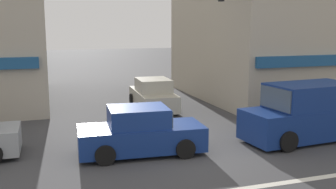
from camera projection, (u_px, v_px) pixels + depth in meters
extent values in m
plane|color=#3D3D3F|center=(172.00, 152.00, 13.27)|extent=(120.00, 120.00, 0.00)
cube|color=#B7AD99|center=(293.00, 3.00, 23.45)|extent=(11.73, 10.52, 11.07)
cylinder|color=#4C3823|center=(257.00, 79.00, 21.13)|extent=(0.32, 0.32, 2.78)
sphere|color=#28602D|center=(259.00, 24.00, 20.64)|extent=(3.96, 3.96, 3.96)
cylinder|color=brown|center=(242.00, 37.00, 23.26)|extent=(0.22, 0.22, 7.03)
cylinder|color=#47474C|center=(279.00, 49.00, 18.62)|extent=(0.18, 0.18, 6.20)
cube|color=#B7B29E|center=(153.00, 99.00, 19.89)|extent=(1.90, 4.18, 0.80)
cube|color=#B7B29E|center=(153.00, 85.00, 19.67)|extent=(1.65, 1.97, 0.64)
cube|color=#475666|center=(149.00, 82.00, 20.59)|extent=(1.44, 0.13, 0.54)
cylinder|color=black|center=(132.00, 100.00, 20.91)|extent=(0.21, 0.65, 0.64)
cylinder|color=black|center=(163.00, 98.00, 21.36)|extent=(0.21, 0.65, 0.64)
cylinder|color=black|center=(142.00, 109.00, 18.50)|extent=(0.21, 0.65, 0.64)
cylinder|color=black|center=(176.00, 107.00, 18.95)|extent=(0.21, 0.65, 0.64)
cube|color=navy|center=(141.00, 138.00, 12.99)|extent=(4.22, 2.00, 0.80)
cube|color=navy|center=(138.00, 117.00, 12.84)|extent=(2.01, 1.70, 0.64)
cube|color=#475666|center=(167.00, 115.00, 13.07)|extent=(0.17, 1.44, 0.54)
cylinder|color=black|center=(172.00, 135.00, 14.15)|extent=(0.65, 0.23, 0.64)
cylinder|color=black|center=(185.00, 149.00, 12.52)|extent=(0.65, 0.23, 0.64)
cylinder|color=black|center=(101.00, 140.00, 13.53)|extent=(0.65, 0.23, 0.64)
cylinder|color=black|center=(105.00, 155.00, 11.91)|extent=(0.65, 0.23, 0.64)
cube|color=navy|center=(303.00, 123.00, 14.52)|extent=(4.72, 2.17, 1.10)
cube|color=navy|center=(311.00, 95.00, 14.46)|extent=(3.32, 2.03, 0.90)
cube|color=#475666|center=(275.00, 99.00, 13.84)|extent=(0.18, 1.66, 0.76)
cylinder|color=black|center=(288.00, 141.00, 13.19)|extent=(0.73, 0.25, 0.72)
cylinder|color=black|center=(256.00, 128.00, 14.86)|extent=(0.73, 0.25, 0.72)
cylinder|color=black|center=(315.00, 121.00, 15.95)|extent=(0.73, 0.25, 0.72)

